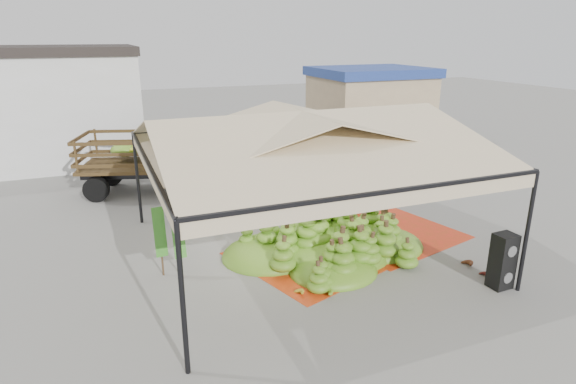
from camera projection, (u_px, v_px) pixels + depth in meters
name	position (u px, v px, depth m)	size (l,w,h in m)	color
ground	(301.00, 251.00, 13.78)	(90.00, 90.00, 0.00)	slate
canopy_tent	(302.00, 138.00, 12.75)	(8.10, 8.10, 4.00)	black
building_tan	(370.00, 103.00, 28.14)	(6.30, 5.30, 4.10)	tan
tarp_left	(314.00, 256.00, 13.47)	(3.89, 3.71, 0.01)	#D74314
tarp_right	(384.00, 231.00, 15.16)	(3.78, 3.97, 0.01)	red
banana_heap	(330.00, 231.00, 13.53)	(6.07, 4.99, 1.30)	#407D1A
hand_yellow_a	(337.00, 263.00, 12.80)	(0.47, 0.39, 0.22)	gold
hand_yellow_b	(297.00, 292.00, 11.42)	(0.41, 0.33, 0.18)	gold
hand_red_a	(482.00, 274.00, 12.30)	(0.38, 0.31, 0.17)	#551713
hand_red_b	(465.00, 262.00, 12.84)	(0.50, 0.41, 0.23)	#562913
hand_green	(326.00, 292.00, 11.40)	(0.45, 0.37, 0.20)	#497E1A
hanging_bunches	(342.00, 160.00, 13.22)	(1.74, 0.24, 0.20)	#46821B
speaker_stack	(502.00, 261.00, 11.62)	(0.52, 0.46, 1.40)	black
banana_leaves	(171.00, 277.00, 12.31)	(0.96, 1.36, 3.70)	#33771F
vendor	(303.00, 184.00, 17.02)	(0.63, 0.41, 1.73)	gray
truck_left	(180.00, 155.00, 18.61)	(7.25, 4.31, 2.36)	#483618
truck_right	(328.00, 136.00, 21.92)	(7.14, 2.74, 2.41)	#452817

